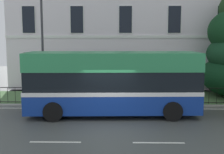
% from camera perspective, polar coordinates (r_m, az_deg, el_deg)
% --- Properties ---
extents(ground_plane, '(60.00, 56.00, 0.18)m').
position_cam_1_polar(ground_plane, '(14.12, -0.62, -8.99)').
color(ground_plane, '#414543').
extents(georgian_townhouse, '(17.95, 8.99, 12.66)m').
position_cam_1_polar(georgian_townhouse, '(26.24, 2.38, 13.05)').
color(georgian_townhouse, white).
rests_on(georgian_townhouse, ground_plane).
extents(iron_verge_railing, '(19.76, 0.04, 0.97)m').
position_cam_1_polar(iron_verge_railing, '(17.50, 2.92, -3.55)').
color(iron_verge_railing, black).
rests_on(iron_verge_railing, ground_plane).
extents(single_decker_bus, '(8.87, 2.86, 3.27)m').
position_cam_1_polar(single_decker_bus, '(15.22, 0.16, -1.06)').
color(single_decker_bus, navy).
rests_on(single_decker_bus, ground_plane).
extents(street_lamp_post, '(0.36, 0.24, 7.38)m').
position_cam_1_polar(street_lamp_post, '(18.69, -13.33, 8.34)').
color(street_lamp_post, '#333338').
rests_on(street_lamp_post, ground_plane).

